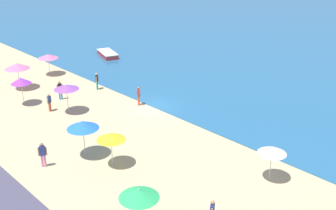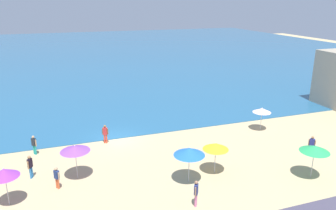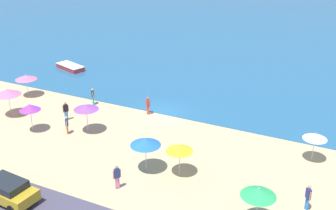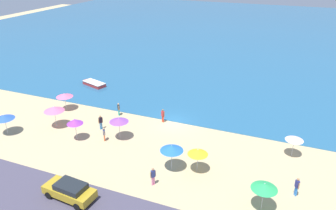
{
  "view_description": "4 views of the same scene",
  "coord_description": "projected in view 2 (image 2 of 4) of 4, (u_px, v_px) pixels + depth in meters",
  "views": [
    {
      "loc": [
        25.83,
        -22.55,
        14.4
      ],
      "look_at": [
        3.39,
        -1.23,
        1.54
      ],
      "focal_mm": 45.0,
      "sensor_mm": 36.0,
      "label": 1
    },
    {
      "loc": [
        -4.64,
        -27.91,
        12.26
      ],
      "look_at": [
        6.0,
        2.79,
        1.84
      ],
      "focal_mm": 35.0,
      "sensor_mm": 36.0,
      "label": 2
    },
    {
      "loc": [
        16.18,
        -31.64,
        16.41
      ],
      "look_at": [
        1.16,
        -0.95,
        1.53
      ],
      "focal_mm": 45.0,
      "sensor_mm": 36.0,
      "label": 3
    },
    {
      "loc": [
        12.74,
        -33.1,
        18.59
      ],
      "look_at": [
        -1.31,
        1.64,
        1.32
      ],
      "focal_mm": 35.0,
      "sensor_mm": 36.0,
      "label": 4
    }
  ],
  "objects": [
    {
      "name": "bather_4",
      "position": [
        34.0,
        144.0,
        27.02
      ],
      "size": [
        0.42,
        0.44,
        1.68
      ],
      "color": "teal",
      "rests_on": "ground_plane"
    },
    {
      "name": "sea",
      "position": [
        75.0,
        53.0,
        79.78
      ],
      "size": [
        150.0,
        110.0,
        0.05
      ],
      "primitive_type": "cube",
      "color": "#255C85",
      "rests_on": "ground_plane"
    },
    {
      "name": "beach_umbrella_6",
      "position": [
        216.0,
        146.0,
        23.76
      ],
      "size": [
        1.9,
        1.9,
        2.45
      ],
      "color": "#B2B2B7",
      "rests_on": "ground_plane"
    },
    {
      "name": "beach_umbrella_8",
      "position": [
        4.0,
        173.0,
        19.91
      ],
      "size": [
        1.76,
        1.76,
        2.58
      ],
      "color": "#B2B2B7",
      "rests_on": "ground_plane"
    },
    {
      "name": "beach_umbrella_2",
      "position": [
        75.0,
        149.0,
        22.98
      ],
      "size": [
        2.09,
        2.09,
        2.59
      ],
      "color": "#B2B2B7",
      "rests_on": "ground_plane"
    },
    {
      "name": "bather_3",
      "position": [
        312.0,
        145.0,
        26.74
      ],
      "size": [
        0.39,
        0.48,
        1.76
      ],
      "color": "#3179D3",
      "rests_on": "ground_plane"
    },
    {
      "name": "ground_plane",
      "position": [
        117.0,
        139.0,
        30.3
      ],
      "size": [
        160.0,
        160.0,
        0.0
      ],
      "primitive_type": "plane",
      "color": "tan"
    },
    {
      "name": "beach_umbrella_4",
      "position": [
        262.0,
        110.0,
        31.8
      ],
      "size": [
        1.78,
        1.78,
        2.33
      ],
      "color": "#B2B2B7",
      "rests_on": "ground_plane"
    },
    {
      "name": "beach_umbrella_7",
      "position": [
        189.0,
        152.0,
        22.43
      ],
      "size": [
        2.18,
        2.18,
        2.71
      ],
      "color": "#B2B2B7",
      "rests_on": "ground_plane"
    },
    {
      "name": "beach_umbrella_5",
      "position": [
        315.0,
        149.0,
        23.07
      ],
      "size": [
        2.07,
        2.07,
        2.58
      ],
      "color": "#B2B2B7",
      "rests_on": "ground_plane"
    },
    {
      "name": "bather_5",
      "position": [
        196.0,
        192.0,
        20.16
      ],
      "size": [
        0.38,
        0.49,
        1.76
      ],
      "color": "pink",
      "rests_on": "ground_plane"
    },
    {
      "name": "bather_2",
      "position": [
        30.0,
        165.0,
        23.39
      ],
      "size": [
        0.36,
        0.52,
        1.76
      ],
      "color": "#2E79BF",
      "rests_on": "ground_plane"
    },
    {
      "name": "bather_0",
      "position": [
        57.0,
        177.0,
        22.1
      ],
      "size": [
        0.38,
        0.49,
        1.6
      ],
      "color": "#D95E33",
      "rests_on": "ground_plane"
    },
    {
      "name": "bather_1",
      "position": [
        105.0,
        133.0,
        29.16
      ],
      "size": [
        0.52,
        0.36,
        1.74
      ],
      "color": "#E5432A",
      "rests_on": "ground_plane"
    }
  ]
}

